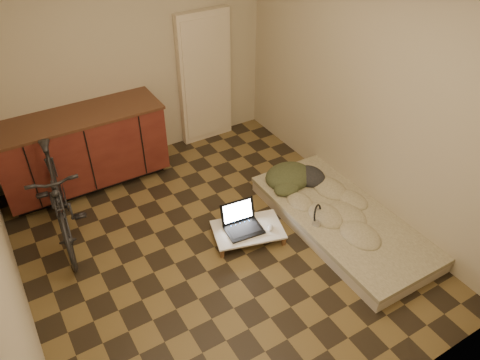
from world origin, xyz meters
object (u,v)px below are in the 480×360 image
futon (343,220)px  bicycle (57,193)px  lap_desk (248,230)px  laptop (242,224)px

futon → bicycle: bearing=151.2°
futon → lap_desk: (-0.94, 0.38, 0.01)m
laptop → futon: bearing=-17.3°
bicycle → laptop: bicycle is taller
bicycle → laptop: (1.52, -0.98, -0.36)m
lap_desk → bicycle: bearing=162.4°
futon → laptop: size_ratio=5.18×
bicycle → futon: bicycle is taller
bicycle → lap_desk: 1.92m
bicycle → futon: size_ratio=0.79×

